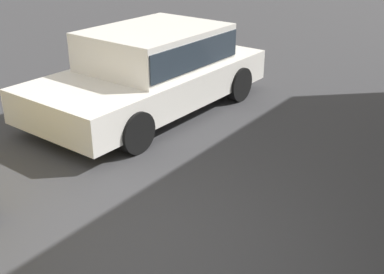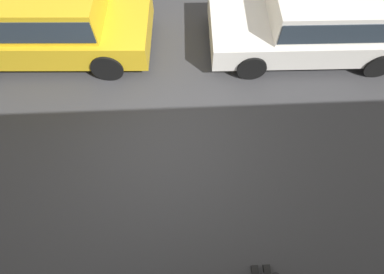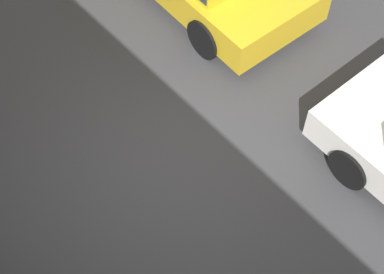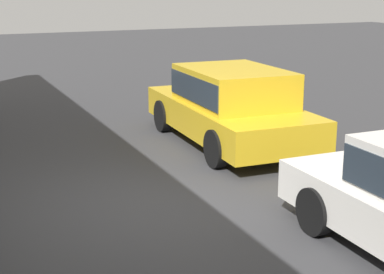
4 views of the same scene
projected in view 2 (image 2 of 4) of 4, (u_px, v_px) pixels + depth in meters
The scene contains 3 objects.
ground_plane at pixel (164, 144), 5.58m from camera, with size 60.00×60.00×0.00m, color #38383A.
parked_car_near at pixel (317, 17), 6.17m from camera, with size 4.27×2.07×1.36m.
parked_car_mid at pixel (45, 18), 6.08m from camera, with size 4.42×2.08×1.47m.
Camera 2 is at (-0.41, 2.60, 4.95)m, focal length 28.00 mm.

